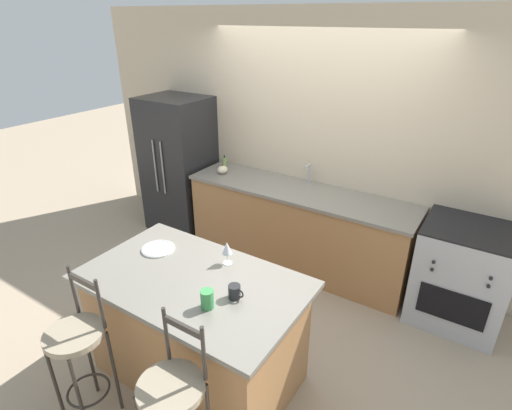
% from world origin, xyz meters
% --- Properties ---
extents(ground_plane, '(18.00, 18.00, 0.00)m').
position_xyz_m(ground_plane, '(0.00, 0.00, 0.00)').
color(ground_plane, tan).
extents(wall_back, '(6.00, 0.07, 2.70)m').
position_xyz_m(wall_back, '(0.00, 0.72, 1.35)').
color(wall_back, beige).
rests_on(wall_back, ground_plane).
extents(back_counter, '(2.52, 0.70, 0.92)m').
position_xyz_m(back_counter, '(0.00, 0.39, 0.46)').
color(back_counter, '#A87547').
rests_on(back_counter, ground_plane).
extents(sink_faucet, '(0.02, 0.13, 0.22)m').
position_xyz_m(sink_faucet, '(0.00, 0.59, 1.06)').
color(sink_faucet, '#ADAFB5').
rests_on(sink_faucet, back_counter).
extents(kitchen_island, '(1.62, 0.96, 0.91)m').
position_xyz_m(kitchen_island, '(0.08, -1.45, 0.46)').
color(kitchen_island, '#A87547').
rests_on(kitchen_island, ground_plane).
extents(refrigerator, '(0.79, 0.70, 1.72)m').
position_xyz_m(refrigerator, '(-1.70, 0.36, 0.86)').
color(refrigerator, '#232326').
rests_on(refrigerator, ground_plane).
extents(oven_range, '(0.76, 0.71, 0.96)m').
position_xyz_m(oven_range, '(1.67, 0.35, 0.48)').
color(oven_range, '#ADAFB5').
rests_on(oven_range, ground_plane).
extents(bar_stool_near, '(0.38, 0.38, 1.14)m').
position_xyz_m(bar_stool_near, '(-0.32, -2.14, 0.62)').
color(bar_stool_near, '#332D28').
rests_on(bar_stool_near, ground_plane).
extents(bar_stool_far, '(0.38, 0.38, 1.14)m').
position_xyz_m(bar_stool_far, '(0.49, -2.10, 0.62)').
color(bar_stool_far, '#332D28').
rests_on(bar_stool_far, ground_plane).
extents(dinner_plate, '(0.26, 0.26, 0.02)m').
position_xyz_m(dinner_plate, '(-0.41, -1.30, 0.92)').
color(dinner_plate, white).
rests_on(dinner_plate, kitchen_island).
extents(wine_glass, '(0.08, 0.08, 0.18)m').
position_xyz_m(wine_glass, '(0.18, -1.15, 1.04)').
color(wine_glass, white).
rests_on(wine_glass, kitchen_island).
extents(coffee_mug, '(0.12, 0.08, 0.10)m').
position_xyz_m(coffee_mug, '(0.46, -1.45, 0.96)').
color(coffee_mug, '#232326').
rests_on(coffee_mug, kitchen_island).
extents(tumbler_cup, '(0.09, 0.09, 0.13)m').
position_xyz_m(tumbler_cup, '(0.37, -1.63, 0.97)').
color(tumbler_cup, '#3D934C').
rests_on(tumbler_cup, kitchen_island).
extents(pumpkin_decoration, '(0.12, 0.12, 0.12)m').
position_xyz_m(pumpkin_decoration, '(-0.98, 0.32, 0.97)').
color(pumpkin_decoration, beige).
rests_on(pumpkin_decoration, back_counter).
extents(soap_bottle, '(0.05, 0.05, 0.15)m').
position_xyz_m(soap_bottle, '(-1.09, 0.51, 0.98)').
color(soap_bottle, '#89B260').
rests_on(soap_bottle, back_counter).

